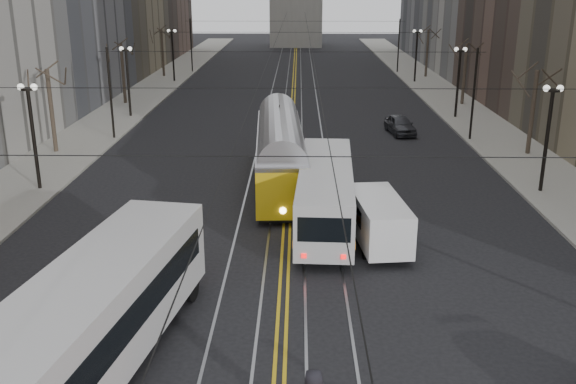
{
  "coord_description": "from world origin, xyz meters",
  "views": [
    {
      "loc": [
        0.52,
        -15.35,
        10.96
      ],
      "look_at": [
        0.12,
        8.84,
        3.0
      ],
      "focal_mm": 40.0,
      "sensor_mm": 36.0,
      "label": 1
    }
  ],
  "objects_px": {
    "transit_bus": "(86,334)",
    "cargo_van": "(379,223)",
    "sedan_grey": "(400,125)",
    "rear_bus": "(325,196)",
    "streetcar": "(280,158)"
  },
  "relations": [
    {
      "from": "cargo_van",
      "to": "rear_bus",
      "type": "bearing_deg",
      "value": 124.24
    },
    {
      "from": "cargo_van",
      "to": "sedan_grey",
      "type": "height_order",
      "value": "cargo_van"
    },
    {
      "from": "transit_bus",
      "to": "rear_bus",
      "type": "height_order",
      "value": "transit_bus"
    },
    {
      "from": "rear_bus",
      "to": "cargo_van",
      "type": "xyz_separation_m",
      "value": [
        2.2,
        -2.58,
        -0.35
      ]
    },
    {
      "from": "rear_bus",
      "to": "cargo_van",
      "type": "height_order",
      "value": "rear_bus"
    },
    {
      "from": "cargo_van",
      "to": "sedan_grey",
      "type": "xyz_separation_m",
      "value": [
        4.19,
        21.78,
        -0.38
      ]
    },
    {
      "from": "streetcar",
      "to": "sedan_grey",
      "type": "bearing_deg",
      "value": 53.46
    },
    {
      "from": "transit_bus",
      "to": "rear_bus",
      "type": "xyz_separation_m",
      "value": [
        7.17,
        12.76,
        -0.21
      ]
    },
    {
      "from": "transit_bus",
      "to": "streetcar",
      "type": "bearing_deg",
      "value": 84.88
    },
    {
      "from": "streetcar",
      "to": "transit_bus",
      "type": "bearing_deg",
      "value": -107.09
    },
    {
      "from": "streetcar",
      "to": "sedan_grey",
      "type": "height_order",
      "value": "streetcar"
    },
    {
      "from": "transit_bus",
      "to": "streetcar",
      "type": "relative_size",
      "value": 0.97
    },
    {
      "from": "transit_bus",
      "to": "cargo_van",
      "type": "relative_size",
      "value": 2.68
    },
    {
      "from": "transit_bus",
      "to": "streetcar",
      "type": "xyz_separation_m",
      "value": [
        4.87,
        19.0,
        -0.05
      ]
    },
    {
      "from": "transit_bus",
      "to": "sedan_grey",
      "type": "relative_size",
      "value": 3.19
    }
  ]
}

